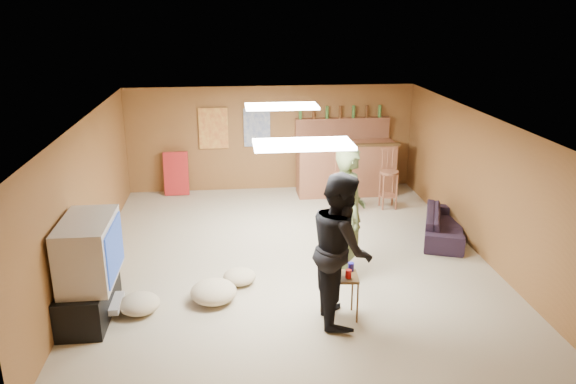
{
  "coord_description": "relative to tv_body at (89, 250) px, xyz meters",
  "views": [
    {
      "loc": [
        -0.89,
        -8.04,
        3.76
      ],
      "look_at": [
        0.0,
        0.2,
        1.0
      ],
      "focal_mm": 35.0,
      "sensor_mm": 36.0,
      "label": 1
    }
  ],
  "objects": [
    {
      "name": "poster_right",
      "position": [
        2.35,
        4.96,
        0.45
      ],
      "size": [
        0.55,
        0.03,
        0.8
      ],
      "primitive_type": "cube",
      "color": "#334C99",
      "rests_on": "wall_back"
    },
    {
      "name": "tv_stand",
      "position": [
        -0.07,
        0.0,
        -0.65
      ],
      "size": [
        0.55,
        1.3,
        0.5
      ],
      "primitive_type": "cube",
      "color": "black",
      "rests_on": "ground"
    },
    {
      "name": "cup_blue",
      "position": [
        3.24,
        -0.26,
        -0.27
      ],
      "size": [
        0.1,
        0.1,
        0.11
      ],
      "primitive_type": "cylinder",
      "rotation": [
        0.0,
        0.0,
        0.35
      ],
      "color": "navy",
      "rests_on": "tray_table"
    },
    {
      "name": "bar_stool_right",
      "position": [
        4.8,
        3.51,
        -0.35
      ],
      "size": [
        0.35,
        0.35,
        1.1
      ],
      "primitive_type": null,
      "rotation": [
        0.0,
        0.0,
        0.01
      ],
      "color": "brown",
      "rests_on": "ground"
    },
    {
      "name": "wall_left",
      "position": [
        -0.35,
        1.5,
        0.2
      ],
      "size": [
        0.02,
        7.0,
        2.2
      ],
      "primitive_type": "cube",
      "color": "brown",
      "rests_on": "ground"
    },
    {
      "name": "cushion_mid",
      "position": [
        1.84,
        0.67,
        -0.8
      ],
      "size": [
        0.53,
        0.53,
        0.21
      ],
      "primitive_type": "ellipsoid",
      "rotation": [
        0.0,
        0.0,
        0.15
      ],
      "color": "tan",
      "rests_on": "ground"
    },
    {
      "name": "wall_right",
      "position": [
        5.65,
        1.5,
        0.2
      ],
      "size": [
        0.02,
        7.0,
        2.2
      ],
      "primitive_type": "cube",
      "color": "brown",
      "rests_on": "ground"
    },
    {
      "name": "bar_counter",
      "position": [
        4.15,
        4.45,
        -0.35
      ],
      "size": [
        2.0,
        0.6,
        1.1
      ],
      "primitive_type": "cube",
      "color": "brown",
      "rests_on": "ground"
    },
    {
      "name": "person_olive",
      "position": [
        3.41,
        0.74,
        0.08
      ],
      "size": [
        0.48,
        0.72,
        1.96
      ],
      "primitive_type": "imported",
      "rotation": [
        0.0,
        0.0,
        1.55
      ],
      "color": "#556339",
      "rests_on": "ground"
    },
    {
      "name": "tv_screen",
      "position": [
        0.31,
        0.0,
        0.0
      ],
      "size": [
        0.02,
        0.95,
        0.65
      ],
      "primitive_type": "cube",
      "color": "navy",
      "rests_on": "tv_body"
    },
    {
      "name": "ground",
      "position": [
        2.65,
        1.5,
        -0.9
      ],
      "size": [
        7.0,
        7.0,
        0.0
      ],
      "primitive_type": "plane",
      "color": "tan",
      "rests_on": "ground"
    },
    {
      "name": "poster_left",
      "position": [
        1.45,
        4.96,
        0.45
      ],
      "size": [
        0.6,
        0.03,
        0.85
      ],
      "primitive_type": "cube",
      "color": "#BF3F26",
      "rests_on": "wall_back"
    },
    {
      "name": "bar_shelf",
      "position": [
        4.15,
        4.9,
        0.6
      ],
      "size": [
        2.0,
        0.18,
        0.05
      ],
      "primitive_type": "cube",
      "color": "brown",
      "rests_on": "bar_backing"
    },
    {
      "name": "bar_lip",
      "position": [
        4.15,
        4.2,
        0.2
      ],
      "size": [
        2.1,
        0.12,
        0.05
      ],
      "primitive_type": "cube",
      "color": "#452E16",
      "rests_on": "bar_counter"
    },
    {
      "name": "ceiling_panel_back",
      "position": [
        2.65,
        2.7,
        1.27
      ],
      "size": [
        1.2,
        0.6,
        0.04
      ],
      "primitive_type": "cube",
      "color": "white",
      "rests_on": "ceiling"
    },
    {
      "name": "cup_red_near",
      "position": [
        2.96,
        -0.31,
        -0.27
      ],
      "size": [
        0.09,
        0.09,
        0.1
      ],
      "primitive_type": "cylinder",
      "rotation": [
        0.0,
        0.0,
        -0.28
      ],
      "color": "red",
      "rests_on": "tray_table"
    },
    {
      "name": "person_black",
      "position": [
        3.08,
        -0.39,
        0.05
      ],
      "size": [
        0.73,
        0.94,
        1.91
      ],
      "primitive_type": "imported",
      "rotation": [
        0.0,
        0.0,
        1.56
      ],
      "color": "black",
      "rests_on": "ground"
    },
    {
      "name": "bar_stool_left",
      "position": [
        3.86,
        3.41,
        -0.23
      ],
      "size": [
        0.51,
        0.51,
        1.34
      ],
      "primitive_type": null,
      "rotation": [
        0.0,
        0.0,
        -0.24
      ],
      "color": "brown",
      "rests_on": "ground"
    },
    {
      "name": "wall_back",
      "position": [
        2.65,
        5.0,
        0.2
      ],
      "size": [
        6.0,
        0.02,
        2.2
      ],
      "primitive_type": "cube",
      "color": "brown",
      "rests_on": "ground"
    },
    {
      "name": "sofa",
      "position": [
        5.35,
        1.96,
        -0.67
      ],
      "size": [
        1.16,
        1.72,
        0.47
      ],
      "primitive_type": "imported",
      "rotation": [
        0.0,
        0.0,
        1.21
      ],
      "color": "black",
      "rests_on": "ground"
    },
    {
      "name": "ceiling",
      "position": [
        2.65,
        1.5,
        1.3
      ],
      "size": [
        6.0,
        7.0,
        0.02
      ],
      "primitive_type": "cube",
      "color": "silver",
      "rests_on": "ground"
    },
    {
      "name": "bottle_row",
      "position": [
        4.09,
        4.88,
        0.75
      ],
      "size": [
        1.76,
        0.08,
        0.26
      ],
      "primitive_type": null,
      "color": "#3F7233",
      "rests_on": "bar_shelf"
    },
    {
      "name": "folding_chair_stack",
      "position": [
        0.65,
        4.8,
        -0.45
      ],
      "size": [
        0.5,
        0.26,
        0.91
      ],
      "primitive_type": "cube",
      "rotation": [
        -0.14,
        0.0,
        0.0
      ],
      "color": "red",
      "rests_on": "ground"
    },
    {
      "name": "dvd_box",
      "position": [
        0.15,
        0.0,
        -0.75
      ],
      "size": [
        0.35,
        0.5,
        0.08
      ],
      "primitive_type": "cube",
      "color": "#B2B2B7",
      "rests_on": "tv_stand"
    },
    {
      "name": "cushion_near_tv",
      "position": [
        1.49,
        0.19,
        -0.76
      ],
      "size": [
        0.82,
        0.82,
        0.28
      ],
      "primitive_type": "ellipsoid",
      "rotation": [
        0.0,
        0.0,
        -0.41
      ],
      "color": "tan",
      "rests_on": "ground"
    },
    {
      "name": "bar_backing",
      "position": [
        4.15,
        4.92,
        0.3
      ],
      "size": [
        2.0,
        0.14,
        0.6
      ],
      "primitive_type": "cube",
      "color": "brown",
      "rests_on": "bar_counter"
    },
    {
      "name": "wall_front",
      "position": [
        2.65,
        -2.0,
        0.2
      ],
      "size": [
        6.0,
        0.02,
        2.2
      ],
      "primitive_type": "cube",
      "color": "brown",
      "rests_on": "ground"
    },
    {
      "name": "ceiling_panel_front",
      "position": [
        2.65,
        0.0,
        1.27
      ],
      "size": [
        1.2,
        0.6,
        0.04
      ],
      "primitive_type": "cube",
      "color": "white",
      "rests_on": "ceiling"
    },
    {
      "name": "tv_body",
      "position": [
        0.0,
        0.0,
        0.0
      ],
      "size": [
        0.6,
        1.1,
        0.8
      ],
      "primitive_type": "cube",
      "color": "#B2B2B7",
      "rests_on": "tv_stand"
    },
    {
      "name": "cushion_far",
      "position": [
        0.54,
        0.01,
        -0.78
      ],
      "size": [
        0.64,
        0.64,
        0.24
      ],
      "primitive_type": "ellipsoid",
      "rotation": [
        0.0,
        0.0,
        -0.25
      ],
      "color": "tan",
      "rests_on": "ground"
    },
    {
      "name": "cup_red_far",
      "position": [
        3.17,
        -0.45,
        -0.27
      ],
      "size": [
        0.1,
        0.1,
        0.1
      ],
      "primitive_type": "cylinder",
      "rotation": [
        0.0,
        0.0,
        0.36
      ],
      "color": "red",
      "rests_on": "tray_table"
    },
    {
      "name": "tray_table",
      "position": [
        3.07,
        -0.39,
        -0.61
      ],
      "size": [
        0.48,
        0.39,
        0.58
      ],
      "primitive_type": "cube",
      "rotation": [
        0.0,
        0.0,
        -0.08
      ],
      "color": "#452E16",
      "rests_on": "ground"
    }
  ]
}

